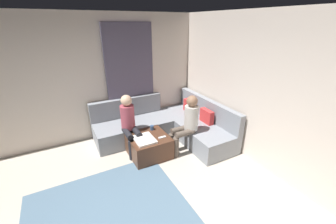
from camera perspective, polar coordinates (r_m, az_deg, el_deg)
The scene contains 10 objects.
wall_back at distance 3.72m, azimuth 31.18°, elevation 2.04°, with size 6.00×0.12×2.70m, color beige.
wall_left at distance 4.79m, azimuth -25.66°, elevation 7.33°, with size 0.12×6.00×2.70m, color beige.
curtain_panel at distance 4.93m, azimuth -10.19°, elevation 8.51°, with size 0.06×1.10×2.50m, color #595166.
sectional_couch at distance 4.84m, azimuth 0.06°, elevation -3.75°, with size 2.10×2.55×0.87m.
ottoman at distance 4.25m, azimuth -5.34°, elevation -9.14°, with size 0.76×0.76×0.42m, color #4C2D1E.
folded_blanket at distance 4.02m, azimuth -6.47°, elevation -7.48°, with size 0.44×0.36×0.04m, color white.
coffee_mug at distance 4.36m, azimuth -4.44°, elevation -4.32°, with size 0.08×0.08×0.10m, color #334C72.
game_remote at distance 4.07m, azimuth -1.58°, elevation -6.96°, with size 0.05×0.15×0.02m, color white.
person_on_couch_back at distance 4.17m, azimuth 5.24°, elevation -2.80°, with size 0.30×0.60×1.20m.
person_on_couch_side at distance 4.22m, azimuth -10.52°, elevation -2.78°, with size 0.60×0.30×1.20m.
Camera 1 is at (1.70, -0.16, 2.50)m, focal length 22.23 mm.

